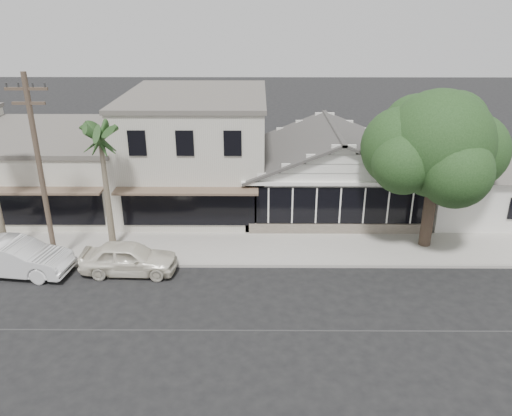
{
  "coord_description": "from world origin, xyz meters",
  "views": [
    {
      "loc": [
        0.72,
        -15.85,
        11.63
      ],
      "look_at": [
        0.59,
        6.0,
        2.61
      ],
      "focal_mm": 35.0,
      "sensor_mm": 36.0,
      "label": 1
    }
  ],
  "objects_px": {
    "car_0": "(129,258)",
    "car_1": "(16,258)",
    "utility_pole": "(40,169)",
    "shade_tree": "(435,146)"
  },
  "relations": [
    {
      "from": "car_0",
      "to": "car_1",
      "type": "bearing_deg",
      "value": 93.2
    },
    {
      "from": "utility_pole",
      "to": "shade_tree",
      "type": "xyz_separation_m",
      "value": [
        18.16,
        2.17,
        0.49
      ]
    },
    {
      "from": "utility_pole",
      "to": "car_1",
      "type": "xyz_separation_m",
      "value": [
        -1.4,
        -0.9,
        -3.96
      ]
    },
    {
      "from": "utility_pole",
      "to": "car_1",
      "type": "relative_size",
      "value": 1.79
    },
    {
      "from": "utility_pole",
      "to": "car_0",
      "type": "distance_m",
      "value": 5.56
    },
    {
      "from": "car_1",
      "to": "shade_tree",
      "type": "xyz_separation_m",
      "value": [
        19.56,
        3.07,
        4.45
      ]
    },
    {
      "from": "car_0",
      "to": "shade_tree",
      "type": "bearing_deg",
      "value": -76.77
    },
    {
      "from": "car_1",
      "to": "shade_tree",
      "type": "distance_m",
      "value": 20.29
    },
    {
      "from": "car_0",
      "to": "car_1",
      "type": "height_order",
      "value": "car_1"
    },
    {
      "from": "car_0",
      "to": "shade_tree",
      "type": "distance_m",
      "value": 15.39
    }
  ]
}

